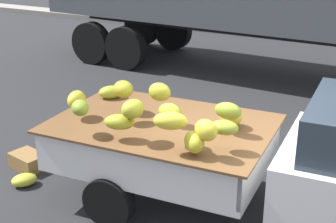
% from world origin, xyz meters
% --- Properties ---
extents(pickup_truck, '(4.93, 2.08, 1.70)m').
position_xyz_m(pickup_truck, '(0.78, 0.26, 0.89)').
color(pickup_truck, white).
rests_on(pickup_truck, ground).
extents(fallen_banana_bunch_near_tailgate, '(0.43, 0.44, 0.17)m').
position_xyz_m(fallen_banana_bunch_near_tailgate, '(-2.99, -0.43, 0.08)').
color(fallen_banana_bunch_near_tailgate, gold).
rests_on(fallen_banana_bunch_near_tailgate, ground).
extents(produce_crate, '(0.58, 0.46, 0.23)m').
position_xyz_m(produce_crate, '(-3.31, -0.00, 0.12)').
color(produce_crate, olive).
rests_on(produce_crate, ground).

